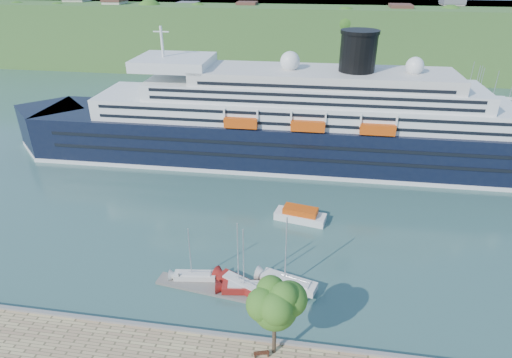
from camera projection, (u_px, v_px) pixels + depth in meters
name	position (u px, v px, depth m)	size (l,w,h in m)	color
ground	(216.00, 340.00, 48.89)	(400.00, 400.00, 0.00)	#315750
far_hillside	(301.00, 35.00, 170.89)	(400.00, 50.00, 24.00)	#356026
quay_coping	(215.00, 334.00, 48.19)	(220.00, 0.50, 0.30)	slate
cruise_ship	(289.00, 99.00, 86.64)	(121.78, 17.73, 27.35)	black
park_bench	(261.00, 353.00, 45.38)	(1.69, 0.69, 1.08)	#482214
promenade_tree	(275.00, 316.00, 43.82)	(6.25, 6.25, 10.34)	#31641A
floating_pontoon	(222.00, 291.00, 55.78)	(18.13, 2.22, 0.40)	slate
sailboat_white_near	(194.00, 257.00, 56.11)	(6.20, 1.72, 8.00)	silver
sailboat_red	(241.00, 261.00, 53.90)	(7.63, 2.12, 9.86)	maroon
sailboat_white_far	(290.00, 257.00, 54.06)	(8.12, 2.26, 10.49)	silver
tender_launch	(300.00, 214.00, 70.84)	(8.47, 2.90, 2.34)	#CD450C
sailboat_extra	(248.00, 264.00, 53.50)	(7.39, 2.05, 9.54)	maroon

